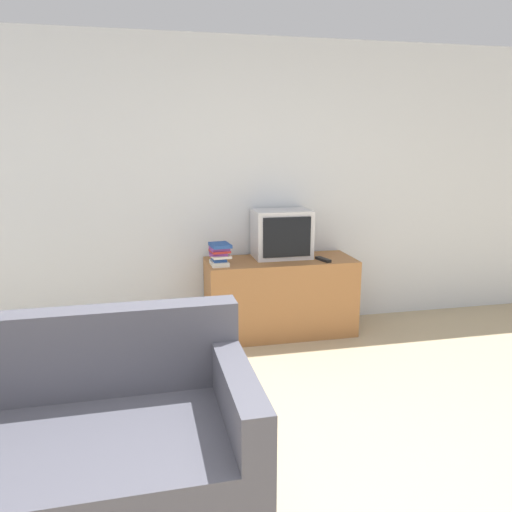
% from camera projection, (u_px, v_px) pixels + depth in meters
% --- Properties ---
extents(wall_back, '(9.00, 0.06, 2.60)m').
position_uv_depth(wall_back, '(233.00, 188.00, 4.51)').
color(wall_back, silver).
rests_on(wall_back, ground_plane).
extents(tv_stand, '(1.32, 0.53, 0.69)m').
position_uv_depth(tv_stand, '(280.00, 297.00, 4.50)').
color(tv_stand, '#9E6638').
rests_on(tv_stand, ground_plane).
extents(television, '(0.51, 0.35, 0.43)m').
position_uv_depth(television, '(282.00, 234.00, 4.47)').
color(television, silver).
rests_on(television, tv_stand).
extents(couch, '(1.91, 0.94, 0.89)m').
position_uv_depth(couch, '(43.00, 461.00, 2.24)').
color(couch, '#474751').
rests_on(couch, ground_plane).
extents(book_stack, '(0.19, 0.23, 0.18)m').
position_uv_depth(book_stack, '(219.00, 254.00, 4.21)').
color(book_stack, silver).
rests_on(book_stack, tv_stand).
extents(remote_on_stand, '(0.10, 0.19, 0.02)m').
position_uv_depth(remote_on_stand, '(323.00, 259.00, 4.37)').
color(remote_on_stand, black).
rests_on(remote_on_stand, tv_stand).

